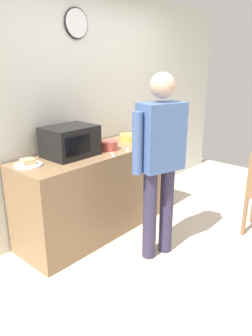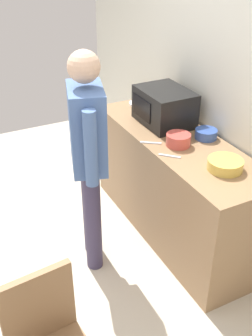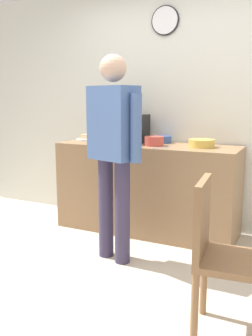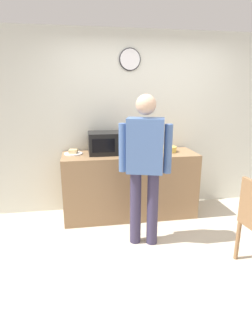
% 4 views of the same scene
% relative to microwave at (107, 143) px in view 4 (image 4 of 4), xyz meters
% --- Properties ---
extents(ground_plane, '(6.00, 6.00, 0.00)m').
position_rel_microwave_xyz_m(ground_plane, '(0.60, -1.27, -1.08)').
color(ground_plane, beige).
extents(back_wall, '(5.40, 0.13, 2.60)m').
position_rel_microwave_xyz_m(back_wall, '(0.60, 0.33, 0.22)').
color(back_wall, silver).
rests_on(back_wall, ground_plane).
extents(kitchen_counter, '(1.88, 0.62, 0.93)m').
position_rel_microwave_xyz_m(kitchen_counter, '(0.32, -0.05, -0.61)').
color(kitchen_counter, '#93704C').
rests_on(kitchen_counter, ground_plane).
extents(microwave, '(0.50, 0.39, 0.30)m').
position_rel_microwave_xyz_m(microwave, '(0.00, 0.00, 0.00)').
color(microwave, black).
rests_on(microwave, kitchen_counter).
extents(sandwich_plate, '(0.25, 0.25, 0.07)m').
position_rel_microwave_xyz_m(sandwich_plate, '(-0.46, 0.04, -0.13)').
color(sandwich_plate, white).
rests_on(sandwich_plate, kitchen_counter).
extents(salad_bowl, '(0.25, 0.25, 0.08)m').
position_rel_microwave_xyz_m(salad_bowl, '(0.88, -0.03, -0.11)').
color(salad_bowl, gold).
rests_on(salad_bowl, kitchen_counter).
extents(cereal_bowl, '(0.18, 0.18, 0.08)m').
position_rel_microwave_xyz_m(cereal_bowl, '(0.42, 0.15, -0.11)').
color(cereal_bowl, '#33519E').
rests_on(cereal_bowl, kitchen_counter).
extents(mixing_bowl, '(0.19, 0.19, 0.09)m').
position_rel_microwave_xyz_m(mixing_bowl, '(0.42, -0.12, -0.10)').
color(mixing_bowl, '#C64C42').
rests_on(mixing_bowl, kitchen_counter).
extents(fork_utensil, '(0.11, 0.15, 0.01)m').
position_rel_microwave_xyz_m(fork_utensil, '(0.29, -0.30, -0.15)').
color(fork_utensil, silver).
rests_on(fork_utensil, kitchen_counter).
extents(spoon_utensil, '(0.13, 0.13, 0.01)m').
position_rel_microwave_xyz_m(spoon_utensil, '(0.54, -0.28, -0.15)').
color(spoon_utensil, silver).
rests_on(spoon_utensil, kitchen_counter).
extents(person_standing, '(0.57, 0.35, 1.75)m').
position_rel_microwave_xyz_m(person_standing, '(0.34, -0.85, -0.05)').
color(person_standing, '#37304D').
rests_on(person_standing, ground_plane).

